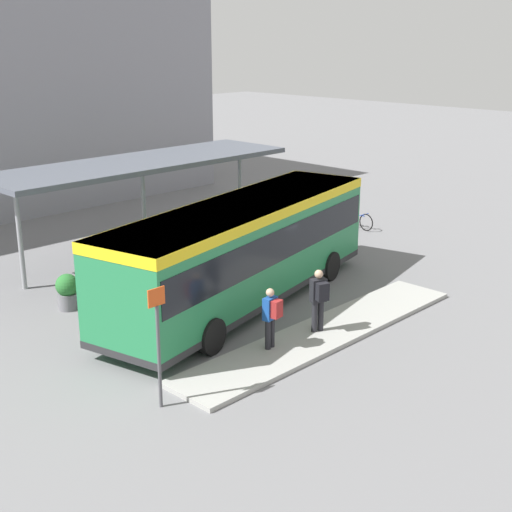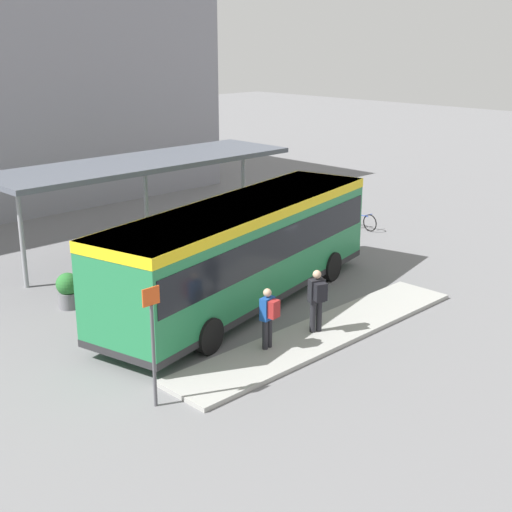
{
  "view_description": "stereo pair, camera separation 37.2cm",
  "coord_description": "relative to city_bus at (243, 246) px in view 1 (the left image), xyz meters",
  "views": [
    {
      "loc": [
        -14.35,
        -14.56,
        7.91
      ],
      "look_at": [
        0.55,
        0.0,
        1.41
      ],
      "focal_mm": 50.0,
      "sensor_mm": 36.0,
      "label": 1
    },
    {
      "loc": [
        -14.09,
        -14.82,
        7.91
      ],
      "look_at": [
        0.55,
        0.0,
        1.41
      ],
      "focal_mm": 50.0,
      "sensor_mm": 36.0,
      "label": 2
    }
  ],
  "objects": [
    {
      "name": "bicycle_white",
      "position": [
        9.8,
        4.59,
        -1.47
      ],
      "size": [
        0.48,
        1.68,
        0.72
      ],
      "rotation": [
        0.0,
        0.0,
        1.47
      ],
      "color": "black",
      "rests_on": "ground_plane"
    },
    {
      "name": "platform_sign",
      "position": [
        -5.74,
        -3.19,
        -0.28
      ],
      "size": [
        0.44,
        0.08,
        2.8
      ],
      "color": "#4C4C51",
      "rests_on": "ground_plane"
    },
    {
      "name": "city_bus",
      "position": [
        0.0,
        0.0,
        0.0
      ],
      "size": [
        11.38,
        4.91,
        3.14
      ],
      "rotation": [
        0.0,
        0.0,
        0.21
      ],
      "color": "#237A47",
      "rests_on": "ground_plane"
    },
    {
      "name": "curb_island",
      "position": [
        -0.17,
        -3.3,
        -1.78
      ],
      "size": [
        10.05,
        1.8,
        0.12
      ],
      "color": "#9E9E99",
      "rests_on": "ground_plane"
    },
    {
      "name": "pedestrian_waiting",
      "position": [
        -0.27,
        -3.18,
        -0.7
      ],
      "size": [
        0.51,
        0.55,
        1.76
      ],
      "rotation": [
        0.0,
        0.0,
        1.21
      ],
      "color": "#232328",
      "rests_on": "curb_island"
    },
    {
      "name": "potted_planter_far_side",
      "position": [
        -3.99,
        3.46,
        -1.26
      ],
      "size": [
        0.69,
        0.69,
        1.1
      ],
      "color": "slate",
      "rests_on": "ground_plane"
    },
    {
      "name": "station_shelter",
      "position": [
        0.88,
        6.05,
        1.61
      ],
      "size": [
        11.54,
        3.4,
        3.6
      ],
      "color": "#4C515B",
      "rests_on": "ground_plane"
    },
    {
      "name": "bicycle_yellow",
      "position": [
        9.62,
        3.72,
        -1.5
      ],
      "size": [
        0.48,
        1.52,
        0.66
      ],
      "rotation": [
        0.0,
        0.0,
        1.46
      ],
      "color": "black",
      "rests_on": "ground_plane"
    },
    {
      "name": "bicycle_black",
      "position": [
        9.62,
        5.46,
        -1.45
      ],
      "size": [
        0.48,
        1.81,
        0.78
      ],
      "rotation": [
        0.0,
        0.0,
        1.66
      ],
      "color": "black",
      "rests_on": "ground_plane"
    },
    {
      "name": "bicycle_blue",
      "position": [
        9.62,
        2.85,
        -1.46
      ],
      "size": [
        0.48,
        1.72,
        0.74
      ],
      "rotation": [
        0.0,
        0.0,
        -1.64
      ],
      "color": "black",
      "rests_on": "ground_plane"
    },
    {
      "name": "potted_planter_near_shelter",
      "position": [
        5.44,
        3.43,
        -1.14
      ],
      "size": [
        0.96,
        0.96,
        1.36
      ],
      "color": "slate",
      "rests_on": "ground_plane"
    },
    {
      "name": "ground_plane",
      "position": [
        -0.01,
        -0.0,
        -1.84
      ],
      "size": [
        120.0,
        120.0,
        0.0
      ],
      "primitive_type": "plane",
      "color": "slate"
    },
    {
      "name": "pedestrian_companion",
      "position": [
        -1.97,
        -3.0,
        -0.78
      ],
      "size": [
        0.43,
        0.46,
        1.63
      ],
      "rotation": [
        0.0,
        0.0,
        1.71
      ],
      "color": "#232328",
      "rests_on": "curb_island"
    }
  ]
}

